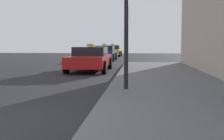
% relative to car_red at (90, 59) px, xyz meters
% --- Properties ---
extents(sidewalk, '(4.00, 32.00, 0.15)m').
position_rel_car_red_xyz_m(sidewalk, '(3.64, -10.61, -0.57)').
color(sidewalk, '#5B5B60').
rests_on(sidewalk, ground_plane).
extents(car_red, '(2.07, 4.42, 1.43)m').
position_rel_car_red_xyz_m(car_red, '(0.00, 0.00, 0.00)').
color(car_red, red).
rests_on(car_red, ground_plane).
extents(car_blue, '(2.02, 4.28, 1.43)m').
position_rel_car_red_xyz_m(car_blue, '(-0.40, 9.84, -0.00)').
color(car_blue, '#233899').
rests_on(car_blue, ground_plane).
extents(car_yellow, '(1.96, 4.54, 1.43)m').
position_rel_car_red_xyz_m(car_yellow, '(-0.39, 17.95, -0.00)').
color(car_yellow, yellow).
rests_on(car_yellow, ground_plane).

